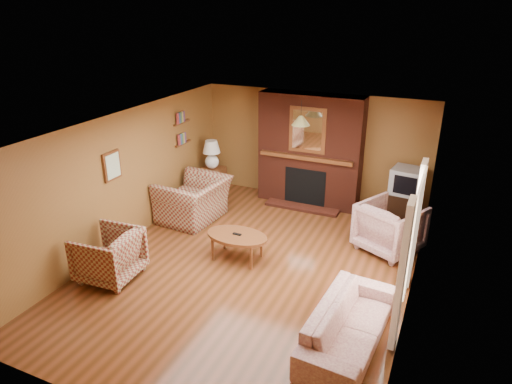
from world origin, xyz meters
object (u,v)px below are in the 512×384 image
at_px(floral_sofa, 349,324).
at_px(floral_armchair, 390,227).
at_px(side_table, 213,182).
at_px(tv_stand, 403,208).
at_px(plaid_armchair, 109,255).
at_px(coffee_table, 237,237).
at_px(table_lamp, 212,153).
at_px(crt_tv, 407,181).
at_px(plaid_loveseat, 194,200).
at_px(fireplace, 310,151).

relative_size(floral_sofa, floral_armchair, 2.01).
height_order(side_table, tv_stand, side_table).
relative_size(plaid_armchair, floral_sofa, 0.45).
height_order(floral_armchair, coffee_table, floral_armchair).
relative_size(table_lamp, crt_tv, 1.04).
xyz_separation_m(plaid_loveseat, table_lamp, (-0.25, 1.23, 0.60)).
distance_m(fireplace, floral_sofa, 4.64).
relative_size(fireplace, crt_tv, 3.85).
bearing_deg(crt_tv, table_lamp, -175.26).
relative_size(plaid_armchair, floral_armchair, 0.91).
height_order(coffee_table, side_table, side_table).
height_order(plaid_armchair, floral_sofa, plaid_armchair).
bearing_deg(fireplace, coffee_table, -97.15).
xyz_separation_m(tv_stand, crt_tv, (0.00, -0.01, 0.58)).
relative_size(fireplace, floral_sofa, 1.21).
xyz_separation_m(plaid_armchair, table_lamp, (-0.15, 3.64, 0.61)).
bearing_deg(tv_stand, plaid_loveseat, -159.57).
height_order(plaid_loveseat, plaid_armchair, plaid_loveseat).
xyz_separation_m(plaid_loveseat, plaid_armchair, (-0.10, -2.41, -0.02)).
bearing_deg(coffee_table, fireplace, 82.85).
distance_m(plaid_armchair, side_table, 3.64).
relative_size(floral_sofa, tv_stand, 3.10).
distance_m(floral_armchair, side_table, 4.18).
relative_size(plaid_armchair, coffee_table, 0.83).
xyz_separation_m(coffee_table, side_table, (-1.75, 2.28, -0.08)).
distance_m(fireplace, crt_tv, 2.08).
relative_size(floral_sofa, side_table, 3.00).
bearing_deg(crt_tv, floral_sofa, -92.18).
bearing_deg(coffee_table, plaid_loveseat, 145.06).
xyz_separation_m(fireplace, crt_tv, (2.05, -0.19, -0.29)).
bearing_deg(plaid_armchair, crt_tv, 130.94).
xyz_separation_m(floral_armchair, crt_tv, (0.07, 1.25, 0.45)).
xyz_separation_m(table_lamp, tv_stand, (4.15, 0.35, -0.70)).
height_order(side_table, table_lamp, table_lamp).
bearing_deg(table_lamp, floral_sofa, -41.98).
distance_m(coffee_table, side_table, 2.87).
distance_m(plaid_armchair, crt_tv, 5.67).
distance_m(fireplace, side_table, 2.33).
xyz_separation_m(plaid_loveseat, floral_sofa, (3.75, -2.37, -0.14)).
bearing_deg(plaid_armchair, floral_armchair, 120.92).
bearing_deg(crt_tv, plaid_loveseat, -157.98).
xyz_separation_m(plaid_loveseat, floral_armchair, (3.83, 0.33, 0.02)).
distance_m(plaid_loveseat, side_table, 1.26).
height_order(fireplace, table_lamp, fireplace).
xyz_separation_m(floral_sofa, table_lamp, (-4.00, 3.60, 0.73)).
bearing_deg(fireplace, crt_tv, -5.30).
relative_size(plaid_loveseat, floral_armchair, 1.33).
height_order(floral_armchair, tv_stand, floral_armchair).
xyz_separation_m(fireplace, floral_sofa, (1.90, -4.13, -0.89)).
distance_m(fireplace, coffee_table, 2.94).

